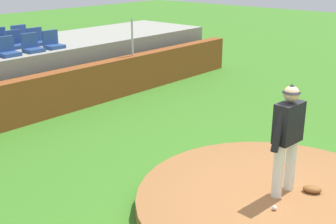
# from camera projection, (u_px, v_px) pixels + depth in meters

# --- Properties ---
(ground_plane) EXTENTS (60.00, 60.00, 0.00)m
(ground_plane) POSITION_uv_depth(u_px,v_px,m) (278.00, 212.00, 7.14)
(ground_plane) COLOR #3C7B22
(pitchers_mound) EXTENTS (4.60, 4.60, 0.27)m
(pitchers_mound) POSITION_uv_depth(u_px,v_px,m) (279.00, 205.00, 7.09)
(pitchers_mound) COLOR #9A6337
(pitchers_mound) RESTS_ON ground_plane
(pitcher) EXTENTS (0.83, 0.31, 1.82)m
(pitcher) POSITION_uv_depth(u_px,v_px,m) (288.00, 132.00, 6.86)
(pitcher) COLOR white
(pitcher) RESTS_ON pitchers_mound
(baseball) EXTENTS (0.07, 0.07, 0.07)m
(baseball) POSITION_uv_depth(u_px,v_px,m) (275.00, 208.00, 6.67)
(baseball) COLOR white
(baseball) RESTS_ON pitchers_mound
(fielding_glove) EXTENTS (0.31, 0.36, 0.11)m
(fielding_glove) POSITION_uv_depth(u_px,v_px,m) (312.00, 189.00, 7.18)
(fielding_glove) COLOR brown
(fielding_glove) RESTS_ON pitchers_mound
(brick_barrier) EXTENTS (15.72, 0.40, 1.13)m
(brick_barrier) POSITION_uv_depth(u_px,v_px,m) (38.00, 98.00, 11.19)
(brick_barrier) COLOR brown
(brick_barrier) RESTS_ON ground_plane
(fence_post_right) EXTENTS (0.06, 0.06, 1.12)m
(fence_post_right) POSITION_uv_depth(u_px,v_px,m) (132.00, 37.00, 13.23)
(fence_post_right) COLOR silver
(fence_post_right) RESTS_ON brick_barrier
(stadium_chair_2) EXTENTS (0.48, 0.44, 0.50)m
(stadium_chair_2) POSITION_uv_depth(u_px,v_px,m) (8.00, 50.00, 11.56)
(stadium_chair_2) COLOR #2A4B8A
(stadium_chair_2) RESTS_ON bleacher_platform
(stadium_chair_3) EXTENTS (0.48, 0.44, 0.50)m
(stadium_chair_3) POSITION_uv_depth(u_px,v_px,m) (32.00, 46.00, 12.09)
(stadium_chair_3) COLOR #2A4B8A
(stadium_chair_3) RESTS_ON bleacher_platform
(stadium_chair_4) EXTENTS (0.48, 0.44, 0.50)m
(stadium_chair_4) POSITION_uv_depth(u_px,v_px,m) (53.00, 43.00, 12.60)
(stadium_chair_4) COLOR #2A4B8A
(stadium_chair_4) RESTS_ON bleacher_platform
(stadium_chair_8) EXTENTS (0.48, 0.44, 0.50)m
(stadium_chair_8) POSITION_uv_depth(u_px,v_px,m) (15.00, 42.00, 12.63)
(stadium_chair_8) COLOR #2A4B8A
(stadium_chair_8) RESTS_ON bleacher_platform
(stadium_chair_9) EXTENTS (0.48, 0.44, 0.50)m
(stadium_chair_9) POSITION_uv_depth(u_px,v_px,m) (37.00, 40.00, 13.10)
(stadium_chair_9) COLOR #2A4B8A
(stadium_chair_9) RESTS_ON bleacher_platform
(stadium_chair_13) EXTENTS (0.48, 0.44, 0.50)m
(stadium_chair_13) POSITION_uv_depth(u_px,v_px,m) (0.00, 40.00, 13.10)
(stadium_chair_13) COLOR #2A4B8A
(stadium_chair_13) RESTS_ON bleacher_platform
(stadium_chair_14) EXTENTS (0.48, 0.44, 0.50)m
(stadium_chair_14) POSITION_uv_depth(u_px,v_px,m) (21.00, 37.00, 13.63)
(stadium_chair_14) COLOR #2A4B8A
(stadium_chair_14) RESTS_ON bleacher_platform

